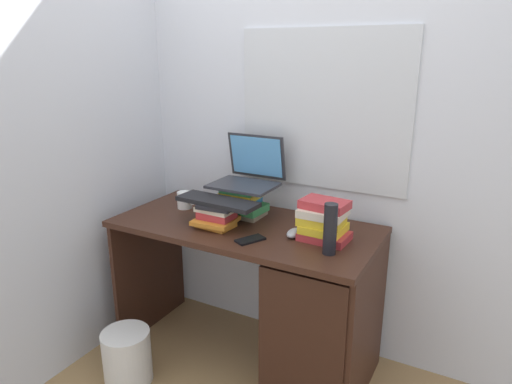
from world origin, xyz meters
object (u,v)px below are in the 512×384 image
object	(u,v)px
desk	(302,305)
keyboard	(218,201)
book_stack_side	(324,220)
mug	(185,200)
book_stack_tall	(243,202)
wastebasket	(127,357)
book_stack_keyboard_riser	(216,215)
computer_mouse	(294,233)
cell_phone	(250,240)
water_bottle	(330,229)
laptop	(249,173)

from	to	relation	value
desk	keyboard	bearing A→B (deg)	-170.84
book_stack_side	mug	bearing A→B (deg)	176.71
desk	mug	bearing A→B (deg)	173.92
book_stack_tall	wastebasket	world-z (taller)	book_stack_tall
book_stack_tall	mug	distance (m)	0.35
desk	book_stack_keyboard_riser	xyz separation A→B (m)	(-0.44, -0.07, 0.41)
book_stack_tall	mug	world-z (taller)	book_stack_tall
computer_mouse	wastebasket	xyz separation A→B (m)	(-0.71, -0.43, -0.65)
computer_mouse	mug	world-z (taller)	mug
book_stack_side	keyboard	distance (m)	0.52
book_stack_tall	cell_phone	bearing A→B (deg)	-54.29
book_stack_keyboard_riser	keyboard	size ratio (longest dim) A/B	0.51
desk	book_stack_tall	xyz separation A→B (m)	(-0.40, 0.12, 0.43)
book_stack_side	mug	world-z (taller)	book_stack_side
computer_mouse	book_stack_side	bearing A→B (deg)	17.08
mug	water_bottle	world-z (taller)	water_bottle
book_stack_tall	book_stack_side	world-z (taller)	book_stack_side
laptop	wastebasket	xyz separation A→B (m)	(-0.36, -0.62, -0.86)
desk	computer_mouse	world-z (taller)	computer_mouse
computer_mouse	water_bottle	bearing A→B (deg)	-25.72
desk	book_stack_tall	world-z (taller)	book_stack_tall
book_stack_side	mug	xyz separation A→B (m)	(-0.83, 0.05, -0.04)
book_stack_tall	keyboard	bearing A→B (deg)	-99.39
book_stack_tall	desk	bearing A→B (deg)	-16.87
mug	cell_phone	xyz separation A→B (m)	(0.54, -0.23, -0.04)
wastebasket	computer_mouse	bearing A→B (deg)	31.24
mug	cell_phone	bearing A→B (deg)	-22.78
mug	water_bottle	bearing A→B (deg)	-11.69
book_stack_keyboard_riser	cell_phone	distance (m)	0.25
book_stack_tall	cell_phone	distance (m)	0.34
desk	book_stack_side	bearing A→B (deg)	22.89
book_stack_keyboard_riser	wastebasket	xyz separation A→B (m)	(-0.32, -0.37, -0.70)
laptop	wastebasket	world-z (taller)	laptop
laptop	computer_mouse	distance (m)	0.45
wastebasket	water_bottle	bearing A→B (deg)	19.70
book_stack_keyboard_riser	desk	bearing A→B (deg)	9.17
book_stack_tall	keyboard	size ratio (longest dim) A/B	0.57
book_stack_side	computer_mouse	distance (m)	0.15
cell_phone	water_bottle	bearing A→B (deg)	33.09
desk	keyboard	world-z (taller)	keyboard
laptop	computer_mouse	size ratio (longest dim) A/B	3.18
keyboard	computer_mouse	bearing A→B (deg)	12.15
book_stack_keyboard_riser	wastebasket	distance (m)	0.85
keyboard	mug	distance (m)	0.36
mug	wastebasket	distance (m)	0.86
wastebasket	desk	bearing A→B (deg)	29.88
mug	water_bottle	xyz separation A→B (m)	(0.91, -0.19, 0.07)
desk	water_bottle	xyz separation A→B (m)	(0.16, -0.11, 0.47)
keyboard	mug	xyz separation A→B (m)	(-0.32, 0.15, -0.09)
keyboard	laptop	bearing A→B (deg)	85.24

